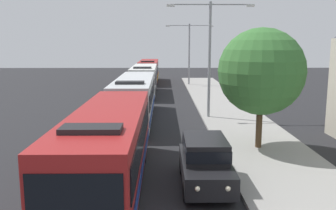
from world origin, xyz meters
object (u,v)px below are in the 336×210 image
streetlamp_mid (210,47)px  roadside_tree (261,72)px  bus_fourth_in_line (149,71)px  bus_middle (144,79)px  streetlamp_far (189,47)px  bus_second_in_line (135,97)px  bus_lead (109,146)px  white_suv (205,160)px

streetlamp_mid → roadside_tree: streetlamp_mid is taller
bus_fourth_in_line → streetlamp_mid: size_ratio=1.37×
streetlamp_mid → bus_middle: bearing=113.0°
streetlamp_far → roadside_tree: bearing=-86.8°
bus_fourth_in_line → bus_middle: bearing=-90.0°
bus_second_in_line → streetlamp_mid: (5.40, 0.52, 3.55)m
bus_middle → roadside_tree: bearing=-71.3°
bus_second_in_line → bus_middle: 13.24m
bus_fourth_in_line → streetlamp_far: size_ratio=1.46×
bus_lead → white_suv: 3.76m
bus_lead → bus_middle: (-0.00, 25.79, -0.00)m
bus_middle → streetlamp_far: streetlamp_far is taller
white_suv → bus_second_in_line: bearing=106.7°
streetlamp_mid → roadside_tree: (1.65, -8.05, -1.12)m
bus_second_in_line → streetlamp_far: streetlamp_far is taller
white_suv → roadside_tree: roadside_tree is taller
white_suv → roadside_tree: bearing=55.2°
streetlamp_mid → roadside_tree: 8.29m
white_suv → roadside_tree: 6.63m
white_suv → streetlamp_mid: size_ratio=0.55×
bus_fourth_in_line → white_suv: size_ratio=2.50×
bus_lead → white_suv: bus_lead is taller
bus_middle → bus_fourth_in_line: size_ratio=0.94×
bus_lead → bus_fourth_in_line: size_ratio=0.98×
bus_fourth_in_line → roadside_tree: (7.05, -32.91, 2.42)m
bus_lead → streetlamp_far: 34.94m
bus_fourth_in_line → white_suv: bearing=-84.4°
white_suv → streetlamp_mid: 13.65m
bus_second_in_line → streetlamp_far: size_ratio=1.53×
bus_lead → bus_second_in_line: (0.00, 12.55, 0.00)m
streetlamp_far → bus_lead: bearing=-98.9°
white_suv → streetlamp_mid: streetlamp_mid is taller
bus_second_in_line → roadside_tree: size_ratio=1.92×
bus_middle → streetlamp_far: size_ratio=1.37×
bus_second_in_line → white_suv: (3.70, -12.35, -0.66)m
bus_lead → streetlamp_mid: (5.40, 13.07, 3.55)m
bus_lead → roadside_tree: roadside_tree is taller
streetlamp_mid → white_suv: bearing=-97.5°
bus_second_in_line → bus_fourth_in_line: size_ratio=1.05×
bus_second_in_line → streetlamp_mid: size_ratio=1.44×
white_suv → bus_lead: bearing=-176.9°
streetlamp_far → roadside_tree: 29.41m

